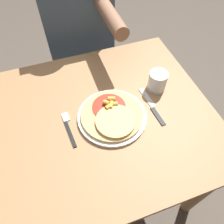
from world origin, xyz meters
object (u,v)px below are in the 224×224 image
Objects in this scene: person_diner at (78,27)px; knife at (152,106)px; dining_table at (105,130)px; drinking_glass at (157,81)px; plate at (112,117)px; pizza at (112,115)px; fork at (68,127)px.

knife is at bearing -75.81° from person_diner.
dining_table is 0.33m from drinking_glass.
person_diner is (0.02, 0.65, 0.02)m from plate.
knife is (0.19, -0.00, -0.00)m from plate.
fork is (-0.19, 0.02, -0.02)m from pizza.
pizza is 2.83× the size of drinking_glass.
fork is 0.45m from drinking_glass.
dining_table is 0.73× the size of person_diner.
knife is 0.12m from drinking_glass.
knife is at bearing 0.32° from pizza.
drinking_glass reaches higher than pizza.
knife is at bearing -6.86° from dining_table.
plate is 3.15× the size of drinking_glass.
knife is (0.37, -0.02, 0.00)m from fork.
pizza reaches higher than knife.
drinking_glass reaches higher than plate.
drinking_glass is at bearing -67.70° from person_diner.
fork is at bearing 174.30° from pizza.
person_diner reaches higher than fork.
fork is at bearing -169.97° from drinking_glass.
pizza is 0.19m from fork.
person_diner is at bearing 72.13° from fork.
fork is at bearing -107.87° from person_diner.
drinking_glass reaches higher than knife.
drinking_glass is at bearing 55.77° from knife.
drinking_glass is (0.06, 0.09, 0.04)m from knife.
person_diner reaches higher than knife.
dining_table is 4.21× the size of knife.
pizza is 0.20× the size of person_diner.
person_diner is at bearing 88.25° from plate.
person_diner is at bearing 112.30° from drinking_glass.
pizza is 0.66m from person_diner.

